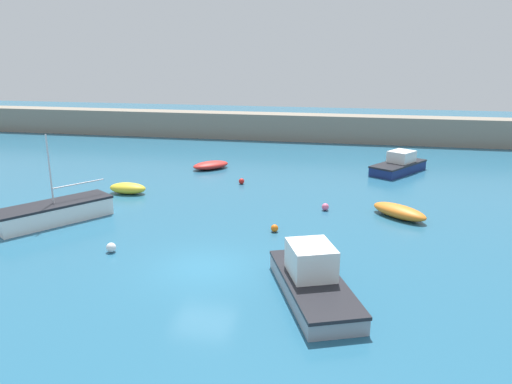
{
  "coord_description": "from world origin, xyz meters",
  "views": [
    {
      "loc": [
        5.75,
        -17.85,
        8.53
      ],
      "look_at": [
        0.55,
        8.29,
        0.92
      ],
      "focal_mm": 35.0,
      "sensor_mm": 36.0,
      "label": 1
    }
  ],
  "objects_px": {
    "sailboat_short_mast": "(55,212)",
    "mooring_buoy_orange": "(275,228)",
    "motorboat_with_cabin": "(399,165)",
    "mooring_buoy_red": "(242,181)",
    "dinghy_near_pier": "(128,188)",
    "mooring_buoy_white": "(111,247)",
    "open_tender_yellow": "(399,211)",
    "rowboat_blue_near": "(211,165)",
    "mooring_buoy_pink": "(325,207)",
    "cabin_cruiser_white": "(313,279)"
  },
  "relations": [
    {
      "from": "dinghy_near_pier",
      "to": "mooring_buoy_orange",
      "type": "height_order",
      "value": "dinghy_near_pier"
    },
    {
      "from": "rowboat_blue_near",
      "to": "mooring_buoy_orange",
      "type": "height_order",
      "value": "rowboat_blue_near"
    },
    {
      "from": "mooring_buoy_red",
      "to": "open_tender_yellow",
      "type": "bearing_deg",
      "value": -27.65
    },
    {
      "from": "mooring_buoy_pink",
      "to": "rowboat_blue_near",
      "type": "bearing_deg",
      "value": 137.0
    },
    {
      "from": "mooring_buoy_pink",
      "to": "mooring_buoy_orange",
      "type": "bearing_deg",
      "value": -119.74
    },
    {
      "from": "mooring_buoy_white",
      "to": "mooring_buoy_red",
      "type": "xyz_separation_m",
      "value": [
        3.02,
        12.37,
        -0.03
      ]
    },
    {
      "from": "motorboat_with_cabin",
      "to": "mooring_buoy_pink",
      "type": "height_order",
      "value": "motorboat_with_cabin"
    },
    {
      "from": "cabin_cruiser_white",
      "to": "mooring_buoy_orange",
      "type": "height_order",
      "value": "cabin_cruiser_white"
    },
    {
      "from": "cabin_cruiser_white",
      "to": "dinghy_near_pier",
      "type": "bearing_deg",
      "value": -153.35
    },
    {
      "from": "rowboat_blue_near",
      "to": "mooring_buoy_red",
      "type": "bearing_deg",
      "value": -94.82
    },
    {
      "from": "motorboat_with_cabin",
      "to": "dinghy_near_pier",
      "type": "bearing_deg",
      "value": -28.17
    },
    {
      "from": "open_tender_yellow",
      "to": "rowboat_blue_near",
      "type": "height_order",
      "value": "open_tender_yellow"
    },
    {
      "from": "open_tender_yellow",
      "to": "mooring_buoy_pink",
      "type": "bearing_deg",
      "value": 34.15
    },
    {
      "from": "dinghy_near_pier",
      "to": "mooring_buoy_orange",
      "type": "bearing_deg",
      "value": 154.47
    },
    {
      "from": "dinghy_near_pier",
      "to": "rowboat_blue_near",
      "type": "bearing_deg",
      "value": -112.56
    },
    {
      "from": "dinghy_near_pier",
      "to": "cabin_cruiser_white",
      "type": "xyz_separation_m",
      "value": [
        12.33,
        -11.05,
        0.28
      ]
    },
    {
      "from": "dinghy_near_pier",
      "to": "mooring_buoy_pink",
      "type": "relative_size",
      "value": 5.83
    },
    {
      "from": "cabin_cruiser_white",
      "to": "motorboat_with_cabin",
      "type": "height_order",
      "value": "cabin_cruiser_white"
    },
    {
      "from": "motorboat_with_cabin",
      "to": "mooring_buoy_orange",
      "type": "relative_size",
      "value": 14.08
    },
    {
      "from": "rowboat_blue_near",
      "to": "motorboat_with_cabin",
      "type": "xyz_separation_m",
      "value": [
        13.64,
        1.6,
        0.27
      ]
    },
    {
      "from": "cabin_cruiser_white",
      "to": "mooring_buoy_pink",
      "type": "bearing_deg",
      "value": 159.51
    },
    {
      "from": "rowboat_blue_near",
      "to": "motorboat_with_cabin",
      "type": "distance_m",
      "value": 13.74
    },
    {
      "from": "open_tender_yellow",
      "to": "mooring_buoy_red",
      "type": "bearing_deg",
      "value": 13.41
    },
    {
      "from": "mooring_buoy_white",
      "to": "mooring_buoy_orange",
      "type": "bearing_deg",
      "value": 30.61
    },
    {
      "from": "sailboat_short_mast",
      "to": "mooring_buoy_red",
      "type": "height_order",
      "value": "sailboat_short_mast"
    },
    {
      "from": "dinghy_near_pier",
      "to": "mooring_buoy_white",
      "type": "xyz_separation_m",
      "value": [
        3.35,
        -8.79,
        -0.12
      ]
    },
    {
      "from": "motorboat_with_cabin",
      "to": "mooring_buoy_red",
      "type": "relative_size",
      "value": 13.81
    },
    {
      "from": "rowboat_blue_near",
      "to": "mooring_buoy_pink",
      "type": "distance_m",
      "value": 12.31
    },
    {
      "from": "sailboat_short_mast",
      "to": "mooring_buoy_pink",
      "type": "xyz_separation_m",
      "value": [
        13.52,
        4.62,
        -0.32
      ]
    },
    {
      "from": "motorboat_with_cabin",
      "to": "mooring_buoy_red",
      "type": "distance_m",
      "value": 11.74
    },
    {
      "from": "dinghy_near_pier",
      "to": "motorboat_with_cabin",
      "type": "height_order",
      "value": "motorboat_with_cabin"
    },
    {
      "from": "rowboat_blue_near",
      "to": "mooring_buoy_white",
      "type": "bearing_deg",
      "value": -134.42
    },
    {
      "from": "mooring_buoy_white",
      "to": "open_tender_yellow",
      "type": "bearing_deg",
      "value": 29.87
    },
    {
      "from": "dinghy_near_pier",
      "to": "mooring_buoy_red",
      "type": "bearing_deg",
      "value": -150.03
    },
    {
      "from": "mooring_buoy_white",
      "to": "mooring_buoy_pink",
      "type": "relative_size",
      "value": 1.07
    },
    {
      "from": "open_tender_yellow",
      "to": "dinghy_near_pier",
      "type": "xyz_separation_m",
      "value": [
        -16.06,
        1.49,
        -0.0
      ]
    },
    {
      "from": "mooring_buoy_white",
      "to": "mooring_buoy_red",
      "type": "distance_m",
      "value": 12.74
    },
    {
      "from": "cabin_cruiser_white",
      "to": "mooring_buoy_red",
      "type": "height_order",
      "value": "cabin_cruiser_white"
    },
    {
      "from": "open_tender_yellow",
      "to": "sailboat_short_mast",
      "type": "relative_size",
      "value": 0.56
    },
    {
      "from": "sailboat_short_mast",
      "to": "mooring_buoy_orange",
      "type": "bearing_deg",
      "value": 128.92
    },
    {
      "from": "motorboat_with_cabin",
      "to": "open_tender_yellow",
      "type": "bearing_deg",
      "value": 29.66
    },
    {
      "from": "dinghy_near_pier",
      "to": "mooring_buoy_pink",
      "type": "distance_m",
      "value": 12.2
    },
    {
      "from": "dinghy_near_pier",
      "to": "mooring_buoy_white",
      "type": "height_order",
      "value": "dinghy_near_pier"
    },
    {
      "from": "open_tender_yellow",
      "to": "mooring_buoy_white",
      "type": "distance_m",
      "value": 14.66
    },
    {
      "from": "motorboat_with_cabin",
      "to": "mooring_buoy_pink",
      "type": "distance_m",
      "value": 11.03
    },
    {
      "from": "cabin_cruiser_white",
      "to": "sailboat_short_mast",
      "type": "bearing_deg",
      "value": -133.07
    },
    {
      "from": "rowboat_blue_near",
      "to": "mooring_buoy_white",
      "type": "height_order",
      "value": "rowboat_blue_near"
    },
    {
      "from": "sailboat_short_mast",
      "to": "mooring_buoy_orange",
      "type": "relative_size",
      "value": 15.61
    },
    {
      "from": "rowboat_blue_near",
      "to": "mooring_buoy_orange",
      "type": "bearing_deg",
      "value": -106.09
    },
    {
      "from": "mooring_buoy_orange",
      "to": "cabin_cruiser_white",
      "type": "bearing_deg",
      "value": -68.92
    }
  ]
}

